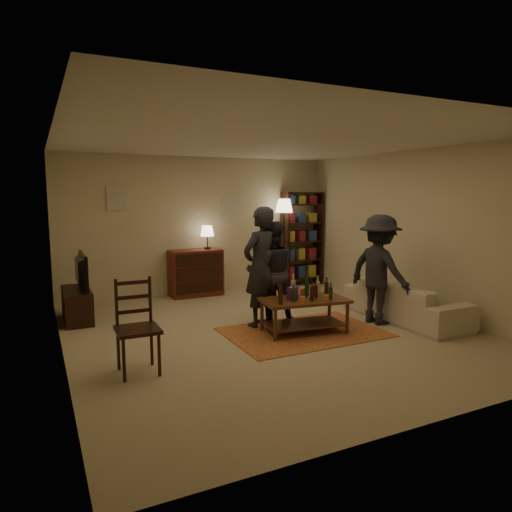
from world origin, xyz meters
TOP-DOWN VIEW (x-y plane):
  - floor at (0.00, 0.00)m, footprint 6.00×6.00m
  - room_shell at (-0.65, 2.98)m, footprint 6.00×6.00m
  - rug at (0.41, -0.29)m, footprint 2.20×1.50m
  - coffee_table at (0.40, -0.28)m, footprint 1.28×0.81m
  - dining_chair at (-2.03, -0.69)m, footprint 0.47×0.47m
  - tv_stand at (-2.44, 1.80)m, footprint 0.40×1.00m
  - dresser at (-0.19, 2.71)m, footprint 1.00×0.50m
  - bookshelf at (2.25, 2.78)m, footprint 0.90×0.34m
  - floor_lamp at (1.72, 2.65)m, footprint 0.36×0.36m
  - sofa at (2.20, -0.40)m, footprint 0.81×2.08m
  - person_left at (0.01, 0.29)m, footprint 0.76×0.62m
  - person_right at (0.22, 0.38)m, footprint 0.88×0.76m
  - person_by_sofa at (1.70, -0.35)m, footprint 0.77×1.16m

SIDE VIEW (x-z plane):
  - floor at x=0.00m, z-range 0.00..0.00m
  - rug at x=0.41m, z-range 0.00..0.01m
  - sofa at x=2.20m, z-range 0.00..0.61m
  - tv_stand at x=-2.44m, z-range -0.14..0.91m
  - coffee_table at x=0.40m, z-range 0.01..0.84m
  - dresser at x=-0.19m, z-range -0.20..1.16m
  - dining_chair at x=-2.03m, z-range 0.03..1.09m
  - person_right at x=0.22m, z-range 0.00..1.57m
  - person_by_sofa at x=1.70m, z-range 0.00..1.66m
  - person_left at x=0.01m, z-range 0.00..1.79m
  - bookshelf at x=2.25m, z-range 0.03..2.04m
  - floor_lamp at x=1.72m, z-range 0.66..2.54m
  - room_shell at x=-0.65m, z-range -1.19..4.81m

